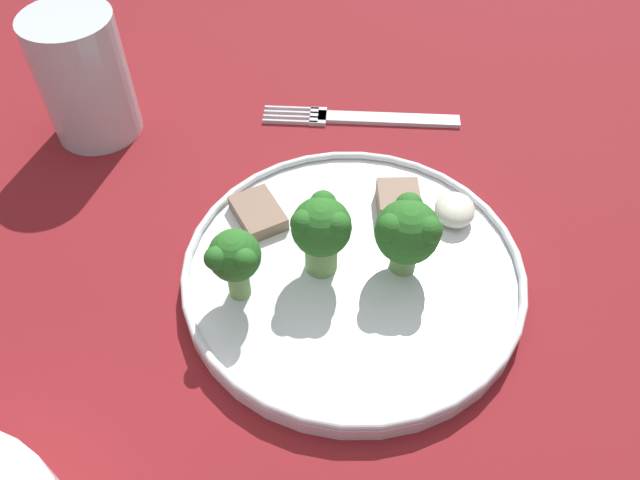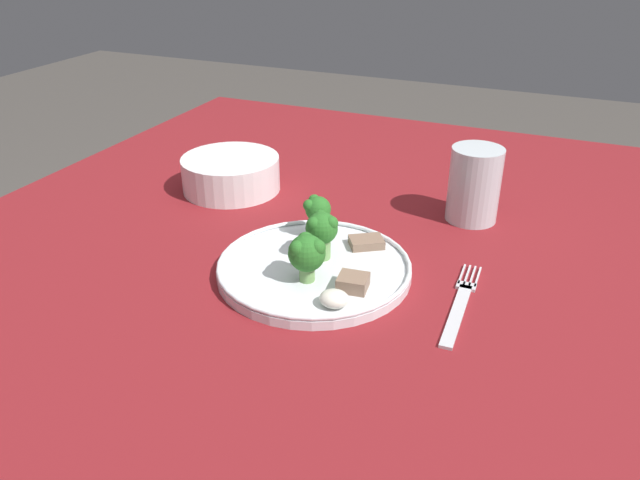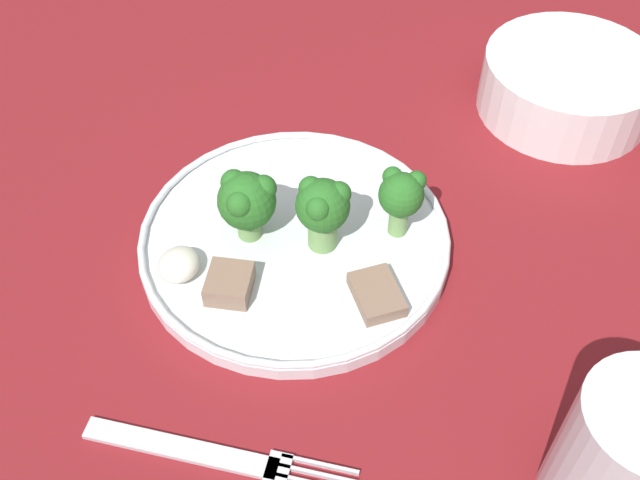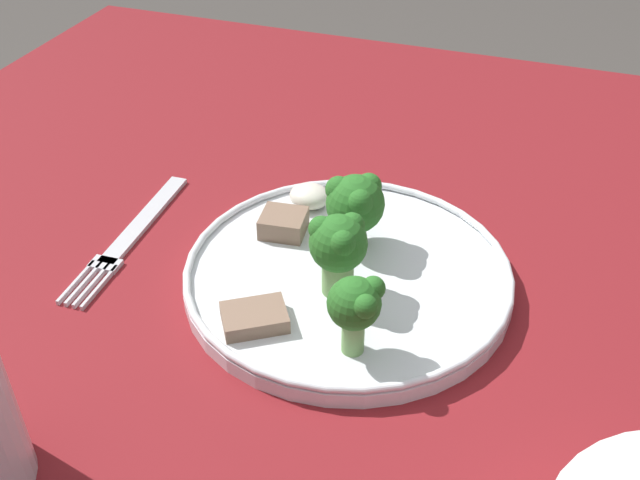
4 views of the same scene
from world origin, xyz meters
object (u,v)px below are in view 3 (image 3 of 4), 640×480
object	(u,v)px
dinner_plate	(295,240)
cream_bowl	(567,86)
fork	(216,457)
drinking_glass	(620,466)

from	to	relation	value
dinner_plate	cream_bowl	distance (m)	0.31
fork	cream_bowl	bearing A→B (deg)	155.29
cream_bowl	dinner_plate	bearing A→B (deg)	-39.79
cream_bowl	drinking_glass	bearing A→B (deg)	6.47
dinner_plate	cream_bowl	bearing A→B (deg)	140.21
fork	cream_bowl	distance (m)	0.47
dinner_plate	cream_bowl	size ratio (longest dim) A/B	1.54
dinner_plate	drinking_glass	xyz separation A→B (m)	(0.15, 0.24, 0.04)
dinner_plate	fork	size ratio (longest dim) A/B	1.35
fork	cream_bowl	size ratio (longest dim) A/B	1.14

